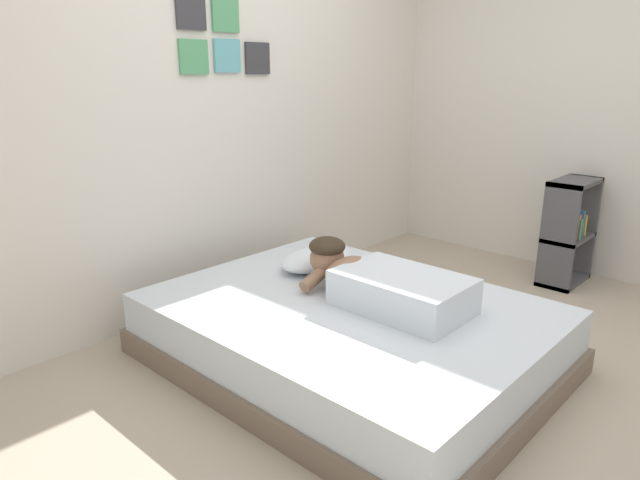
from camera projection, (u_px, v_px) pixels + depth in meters
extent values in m
plane|color=tan|center=(436.00, 373.00, 2.87)|extent=(12.24, 12.24, 0.00)
cube|color=silver|center=(223.00, 107.00, 3.57)|extent=(4.12, 0.10, 2.50)
cube|color=#4C9966|center=(194.00, 57.00, 3.27)|extent=(0.19, 0.02, 0.19)
cube|color=#59A5B2|center=(228.00, 56.00, 3.44)|extent=(0.19, 0.02, 0.19)
cube|color=#333338|center=(257.00, 58.00, 3.62)|extent=(0.19, 0.02, 0.19)
cube|color=#333338|center=(191.00, 12.00, 3.20)|extent=(0.19, 0.02, 0.19)
cube|color=#4C9966|center=(225.00, 15.00, 3.37)|extent=(0.19, 0.02, 0.19)
cube|color=silver|center=(564.00, 102.00, 4.18)|extent=(0.10, 6.17, 2.50)
cube|color=#726051|center=(348.00, 350.00, 2.97)|extent=(1.51, 1.97, 0.13)
cube|color=silver|center=(349.00, 321.00, 2.92)|extent=(1.47, 1.91, 0.21)
ellipsoid|color=silver|center=(318.00, 259.00, 3.39)|extent=(0.52, 0.32, 0.11)
cube|color=silver|center=(402.00, 292.00, 2.79)|extent=(0.42, 0.64, 0.18)
ellipsoid|color=#8C664C|center=(349.00, 272.00, 3.00)|extent=(0.32, 0.20, 0.16)
sphere|color=#8C664C|center=(327.00, 258.00, 3.09)|extent=(0.19, 0.19, 0.19)
ellipsoid|color=#332619|center=(327.00, 246.00, 3.07)|extent=(0.20, 0.20, 0.10)
cylinder|color=#8C664C|center=(317.00, 276.00, 3.03)|extent=(0.23, 0.07, 0.14)
cylinder|color=#8C664C|center=(342.00, 267.00, 3.17)|extent=(0.23, 0.07, 0.14)
cylinder|color=teal|center=(318.00, 268.00, 3.28)|extent=(0.09, 0.09, 0.07)
torus|color=teal|center=(324.00, 266.00, 3.32)|extent=(0.05, 0.01, 0.05)
cube|color=black|center=(392.00, 287.00, 3.08)|extent=(0.07, 0.14, 0.01)
cube|color=#4C4C51|center=(558.00, 238.00, 3.86)|extent=(0.03, 0.24, 0.75)
cube|color=#4C4C51|center=(579.00, 226.00, 4.16)|extent=(0.03, 0.24, 0.75)
cube|color=#4C4C51|center=(563.00, 279.00, 4.12)|extent=(0.45, 0.24, 0.03)
cube|color=#4C4C51|center=(568.00, 237.00, 4.02)|extent=(0.45, 0.24, 0.03)
cube|color=#4C4C51|center=(575.00, 182.00, 3.91)|extent=(0.45, 0.24, 0.03)
cube|color=#3F8C59|center=(560.00, 230.00, 3.87)|extent=(0.03, 0.18, 0.15)
cube|color=#BF723F|center=(562.00, 229.00, 3.90)|extent=(0.03, 0.18, 0.15)
cube|color=#B23833|center=(564.00, 225.00, 3.92)|extent=(0.03, 0.18, 0.18)
cube|color=#3F8C59|center=(566.00, 227.00, 3.95)|extent=(0.03, 0.20, 0.14)
cube|color=gold|center=(569.00, 225.00, 3.98)|extent=(0.04, 0.15, 0.16)
cube|color=#3866A5|center=(571.00, 222.00, 4.00)|extent=(0.03, 0.17, 0.19)
cube|color=gold|center=(573.00, 223.00, 4.04)|extent=(0.03, 0.19, 0.15)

